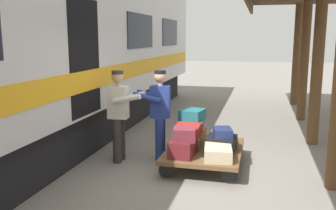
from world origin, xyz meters
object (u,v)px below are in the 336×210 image
at_px(luggage_cart, 204,151).
at_px(suitcase_orange_carryall, 193,135).
at_px(suitcase_slate_roller, 193,125).
at_px(porter_by_door, 119,113).
at_px(suitcase_burgundy_valise, 185,134).
at_px(suitcase_brown_leather, 224,138).
at_px(suitcase_black_hardshell, 221,143).
at_px(suitcase_teal_softside, 192,115).
at_px(porter_in_overalls, 159,112).
at_px(suitcase_olive_duffel, 188,142).
at_px(suitcase_cream_canvas, 218,153).
at_px(suitcase_maroon_trunk, 183,148).
at_px(suitcase_red_plastic, 188,131).
at_px(train_car, 9,51).
at_px(suitcase_navy_fabric, 223,132).

xyz_separation_m(luggage_cart, suitcase_orange_carryall, (0.30, -0.49, 0.15)).
relative_size(suitcase_slate_roller, porter_by_door, 0.32).
bearing_deg(suitcase_burgundy_valise, porter_by_door, -17.27).
bearing_deg(suitcase_slate_roller, suitcase_orange_carryall, 12.38).
distance_m(suitcase_brown_leather, suitcase_black_hardshell, 0.49).
xyz_separation_m(suitcase_teal_softside, porter_in_overalls, (0.56, 0.37, 0.10)).
height_order(suitcase_olive_duffel, suitcase_orange_carryall, suitcase_olive_duffel).
xyz_separation_m(suitcase_cream_canvas, suitcase_teal_softside, (0.62, -1.00, 0.40)).
distance_m(suitcase_burgundy_valise, suitcase_teal_softside, 1.04).
height_order(suitcase_teal_softside, porter_by_door, porter_by_door).
bearing_deg(porter_by_door, suitcase_burgundy_valise, 162.73).
relative_size(suitcase_maroon_trunk, suitcase_red_plastic, 1.13).
height_order(train_car, suitcase_black_hardshell, train_car).
bearing_deg(suitcase_burgundy_valise, luggage_cart, -117.00).
xyz_separation_m(suitcase_cream_canvas, suitcase_red_plastic, (0.60, -0.48, 0.21)).
bearing_deg(suitcase_teal_softside, luggage_cart, 121.89).
relative_size(porter_in_overalls, porter_by_door, 1.00).
xyz_separation_m(suitcase_navy_fabric, porter_by_door, (1.90, 0.09, 0.28)).
height_order(suitcase_brown_leather, porter_in_overalls, porter_in_overalls).
bearing_deg(luggage_cart, suitcase_orange_carryall, -58.63).
height_order(luggage_cart, suitcase_cream_canvas, suitcase_cream_canvas).
bearing_deg(suitcase_black_hardshell, suitcase_navy_fabric, 141.44).
bearing_deg(suitcase_maroon_trunk, suitcase_black_hardshell, -140.65).
bearing_deg(suitcase_burgundy_valise, suitcase_slate_roller, -88.36).
distance_m(train_car, porter_by_door, 2.29).
xyz_separation_m(suitcase_olive_duffel, suitcase_black_hardshell, (-0.59, 0.00, 0.02)).
distance_m(suitcase_cream_canvas, suitcase_burgundy_valise, 0.63).
bearing_deg(suitcase_maroon_trunk, suitcase_olive_duffel, -90.00).
height_order(luggage_cart, suitcase_red_plastic, suitcase_red_plastic).
height_order(suitcase_olive_duffel, porter_by_door, porter_by_door).
bearing_deg(suitcase_olive_duffel, suitcase_brown_leather, -140.65).
distance_m(suitcase_olive_duffel, suitcase_slate_roller, 0.53).
xyz_separation_m(suitcase_red_plastic, porter_in_overalls, (0.57, -0.15, 0.28)).
distance_m(suitcase_black_hardshell, suitcase_red_plastic, 0.63).
xyz_separation_m(suitcase_maroon_trunk, suitcase_olive_duffel, (-0.00, -0.49, -0.03)).
bearing_deg(suitcase_brown_leather, train_car, 14.46).
distance_m(suitcase_red_plastic, suitcase_teal_softside, 0.55).
bearing_deg(suitcase_olive_duffel, suitcase_teal_softside, -87.33).
height_order(train_car, suitcase_cream_canvas, train_car).
xyz_separation_m(suitcase_teal_softside, porter_by_door, (1.26, 0.62, 0.10)).
xyz_separation_m(suitcase_cream_canvas, suitcase_slate_roller, (0.59, -0.97, 0.20)).
xyz_separation_m(suitcase_maroon_trunk, suitcase_burgundy_valise, (-0.04, 0.03, 0.25)).
relative_size(suitcase_olive_duffel, suitcase_teal_softside, 1.08).
height_order(suitcase_navy_fabric, porter_by_door, porter_by_door).
xyz_separation_m(luggage_cart, suitcase_red_plastic, (0.31, 0.00, 0.36)).
xyz_separation_m(suitcase_slate_roller, porter_by_door, (1.29, 0.59, 0.30)).
bearing_deg(suitcase_teal_softside, suitcase_orange_carryall, 129.80).
relative_size(suitcase_orange_carryall, porter_in_overalls, 0.35).
bearing_deg(suitcase_navy_fabric, suitcase_red_plastic, -1.33).
relative_size(suitcase_cream_canvas, suitcase_orange_carryall, 1.02).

